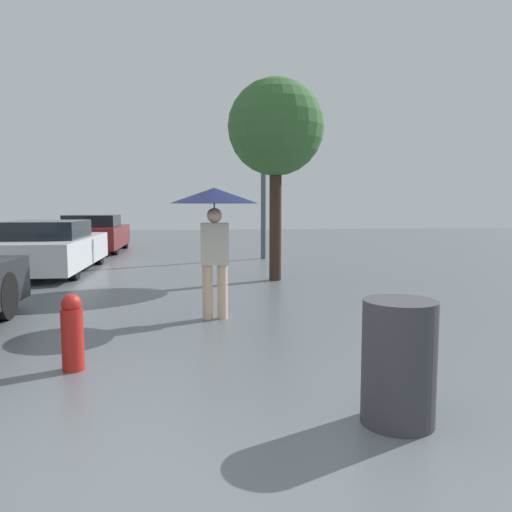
{
  "coord_description": "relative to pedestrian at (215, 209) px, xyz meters",
  "views": [
    {
      "loc": [
        -0.0,
        -2.53,
        1.55
      ],
      "look_at": [
        0.86,
        4.25,
        0.86
      ],
      "focal_mm": 35.0,
      "sensor_mm": 36.0,
      "label": 1
    }
  ],
  "objects": [
    {
      "name": "pedestrian",
      "position": [
        0.0,
        0.0,
        0.0
      ],
      "size": [
        1.2,
        1.2,
        1.79
      ],
      "color": "beige",
      "rests_on": "ground_plane"
    },
    {
      "name": "parked_car_farthest",
      "position": [
        -3.61,
        10.57,
        -0.9
      ],
      "size": [
        1.89,
        3.92,
        1.25
      ],
      "color": "maroon",
      "rests_on": "ground_plane"
    },
    {
      "name": "parked_car_middle",
      "position": [
        -3.61,
        5.32,
        -0.93
      ],
      "size": [
        1.84,
        4.57,
        1.21
      ],
      "color": "silver",
      "rests_on": "ground_plane"
    },
    {
      "name": "tree",
      "position": [
        1.41,
        3.43,
        1.6
      ],
      "size": [
        1.96,
        1.96,
        4.12
      ],
      "color": "#38281E",
      "rests_on": "ground_plane"
    },
    {
      "name": "trash_bin",
      "position": [
        1.15,
        -3.49,
        -1.06
      ],
      "size": [
        0.52,
        0.52,
        0.89
      ],
      "color": "#38383D",
      "rests_on": "ground_plane"
    },
    {
      "name": "street_lamp",
      "position": [
        1.76,
        7.67,
        0.96
      ],
      "size": [
        0.25,
        0.25,
        4.55
      ],
      "color": "#515456",
      "rests_on": "ground_plane"
    },
    {
      "name": "ground_plane",
      "position": [
        -0.29,
        -4.25,
        -1.5
      ],
      "size": [
        60.0,
        60.0,
        0.0
      ],
      "primitive_type": "plane",
      "color": "#565B60"
    },
    {
      "name": "fire_hydrant",
      "position": [
        -1.43,
        -2.0,
        -1.14
      ],
      "size": [
        0.2,
        0.2,
        0.73
      ],
      "color": "#B21E19",
      "rests_on": "ground_plane"
    }
  ]
}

